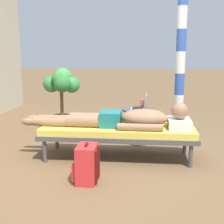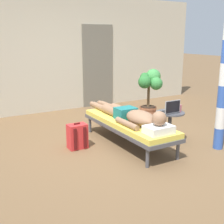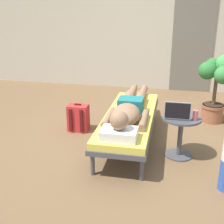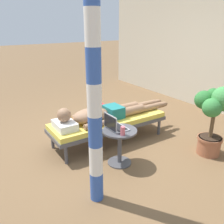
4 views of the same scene
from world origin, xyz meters
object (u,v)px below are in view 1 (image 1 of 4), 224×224
drink_glass (142,103)px  potted_plant (62,93)px  backpack (86,164)px  person_reclining (126,119)px  lounge_chair (118,132)px  side_table (138,120)px  laptop (142,106)px  porch_post (180,62)px

drink_glass → potted_plant: 1.42m
backpack → potted_plant: potted_plant is taller
person_reclining → potted_plant: potted_plant is taller
lounge_chair → person_reclining: bearing=-90.0°
side_table → laptop: (-0.06, -0.05, 0.23)m
backpack → lounge_chair: bearing=-18.1°
person_reclining → side_table: person_reclining is taller
laptop → potted_plant: size_ratio=0.28×
person_reclining → backpack: size_ratio=5.12×
laptop → drink_glass: 0.21m
person_reclining → side_table: 0.71m
drink_glass → person_reclining: bearing=166.0°
person_reclining → laptop: size_ratio=7.00×
lounge_chair → backpack: backpack is taller
side_table → potted_plant: potted_plant is taller
side_table → laptop: bearing=-139.5°
side_table → backpack: 1.58m
person_reclining → side_table: size_ratio=4.15×
backpack → porch_post: size_ratio=0.18×
backpack → porch_post: 2.48m
drink_glass → laptop: bearing=178.0°
potted_plant → drink_glass: bearing=-105.9°
side_table → person_reclining: bearing=167.7°
lounge_chair → laptop: 0.72m
lounge_chair → laptop: (0.62, -0.30, 0.24)m
laptop → potted_plant: (0.60, 1.35, 0.09)m
laptop → lounge_chair: bearing=154.3°
side_table → porch_post: porch_post is taller
person_reclining → potted_plant: (1.21, 1.15, 0.15)m
side_table → potted_plant: bearing=67.5°
lounge_chair → drink_glass: drink_glass is taller
lounge_chair → potted_plant: potted_plant is taller
potted_plant → backpack: bearing=-158.6°
laptop → backpack: 1.58m
drink_glass → potted_plant: (0.39, 1.36, 0.09)m
laptop → drink_glass: bearing=-2.0°
potted_plant → side_table: bearing=-112.5°
backpack → side_table: bearing=-18.9°
person_reclining → side_table: (0.68, -0.15, -0.16)m
potted_plant → porch_post: 2.01m
laptop → potted_plant: bearing=66.2°
lounge_chair → potted_plant: (1.21, 1.06, 0.32)m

